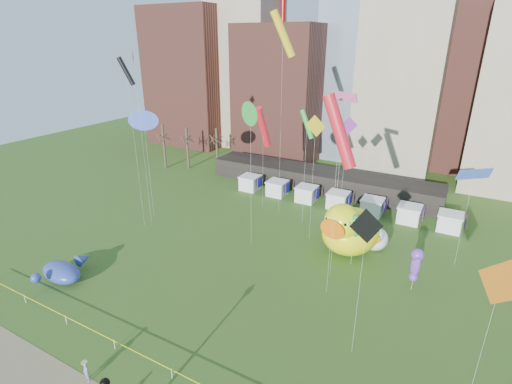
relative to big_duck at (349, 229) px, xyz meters
The scene contains 26 objects.
ground 24.83m from the big_duck, 104.17° to the right, with size 160.00×160.00×0.00m, color #3B581B.
skyline 41.62m from the big_duck, 95.81° to the left, with size 101.00×23.00×68.00m.
pavilion 20.76m from the big_duck, 118.98° to the left, with size 38.00×6.00×3.20m, color black.
vendor_tents 13.26m from the big_duck, 112.48° to the left, with size 33.24×2.80×2.40m.
bare_trees 39.85m from the big_duck, 155.29° to the left, with size 8.44×6.44×8.50m.
caution_tape 24.76m from the big_duck, 104.17° to the right, with size 50.00×0.06×0.90m.
big_duck is the anchor object (origin of this frame).
small_duck 3.75m from the big_duck, 42.82° to the left, with size 3.78×4.65×3.38m.
seahorse_green 2.82m from the big_duck, 63.02° to the right, with size 1.83×2.04×6.16m.
seahorse_purple 8.69m from the big_duck, 26.68° to the right, with size 1.43×1.68×4.68m.
whale_inflatable 31.20m from the big_duck, 140.95° to the right, with size 5.18×6.53×2.23m.
woman 29.44m from the big_duck, 112.65° to the right, with size 0.62×0.41×1.69m, color silver.
kite_0 15.46m from the big_duck, 86.97° to the right, with size 3.82×1.99×19.26m.
kite_1 31.35m from the big_duck, 168.74° to the right, with size 1.18×1.32×22.33m.
kite_2 17.59m from the big_duck, 71.84° to the right, with size 1.95×2.01×12.66m.
kite_3 17.16m from the big_duck, 161.90° to the right, with size 2.33×1.74×17.20m.
kite_4 12.11m from the big_duck, 167.45° to the left, with size 1.78×1.78×15.52m.
kite_5 13.94m from the big_duck, 16.37° to the left, with size 3.26×2.83×11.26m.
kite_6 20.01m from the big_duck, 45.47° to the right, with size 2.50×2.90×10.69m.
kite_7 12.17m from the big_duck, 115.81° to the left, with size 2.10×1.56×14.73m.
kite_8 18.95m from the big_duck, 154.15° to the left, with size 1.27×3.67×14.96m.
kite_9 16.28m from the big_duck, 91.93° to the right, with size 2.60×1.53×19.04m.
kite_10 31.56m from the big_duck, 166.85° to the right, with size 1.99×1.23×21.50m.
kite_11 13.99m from the big_duck, 146.03° to the left, with size 2.22×1.01×15.25m.
kite_12 25.03m from the big_duck, 150.90° to the left, with size 3.26×2.71×26.74m.
kite_13 29.01m from the big_duck, behind, with size 2.44×1.58×14.94m.
Camera 1 is at (15.78, -15.64, 23.45)m, focal length 27.00 mm.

